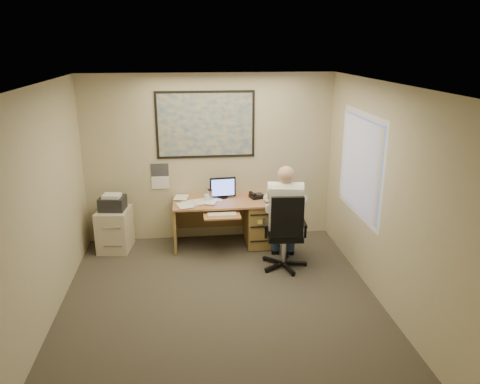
{
  "coord_description": "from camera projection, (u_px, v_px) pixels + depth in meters",
  "views": [
    {
      "loc": [
        -0.36,
        -5.11,
        3.13
      ],
      "look_at": [
        0.38,
        1.3,
        1.07
      ],
      "focal_mm": 35.0,
      "sensor_mm": 36.0,
      "label": 1
    }
  ],
  "objects": [
    {
      "name": "filing_cabinet",
      "position": [
        114.0,
        226.0,
        7.34
      ],
      "size": [
        0.54,
        0.62,
        0.92
      ],
      "rotation": [
        0.0,
        0.0,
        -0.13
      ],
      "color": "beige",
      "rests_on": "ground"
    },
    {
      "name": "office_chair",
      "position": [
        285.0,
        247.0,
        6.72
      ],
      "size": [
        0.74,
        0.74,
        1.15
      ],
      "rotation": [
        0.0,
        0.0,
        -0.08
      ],
      "color": "black",
      "rests_on": "ground"
    },
    {
      "name": "world_map",
      "position": [
        206.0,
        125.0,
        7.35
      ],
      "size": [
        1.56,
        0.03,
        1.06
      ],
      "primitive_type": "cube",
      "color": "#1E4C93",
      "rests_on": "room_shell"
    },
    {
      "name": "person",
      "position": [
        284.0,
        217.0,
        6.67
      ],
      "size": [
        0.79,
        1.02,
        1.51
      ],
      "primitive_type": null,
      "rotation": [
        0.0,
        0.0,
        -0.18
      ],
      "color": "white",
      "rests_on": "office_chair"
    },
    {
      "name": "desk",
      "position": [
        245.0,
        218.0,
        7.55
      ],
      "size": [
        1.6,
        0.97,
        1.08
      ],
      "color": "#B6784E",
      "rests_on": "ground"
    },
    {
      "name": "wall_calendar",
      "position": [
        160.0,
        176.0,
        7.53
      ],
      "size": [
        0.28,
        0.01,
        0.42
      ],
      "primitive_type": "cube",
      "color": "white",
      "rests_on": "room_shell"
    },
    {
      "name": "window_blinds",
      "position": [
        360.0,
        165.0,
        6.33
      ],
      "size": [
        0.06,
        1.4,
        1.3
      ],
      "primitive_type": null,
      "color": "beige",
      "rests_on": "room_shell"
    },
    {
      "name": "room_shell",
      "position": [
        220.0,
        204.0,
        5.42
      ],
      "size": [
        4.0,
        4.5,
        2.7
      ],
      "color": "#3A352D",
      "rests_on": "ground"
    }
  ]
}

